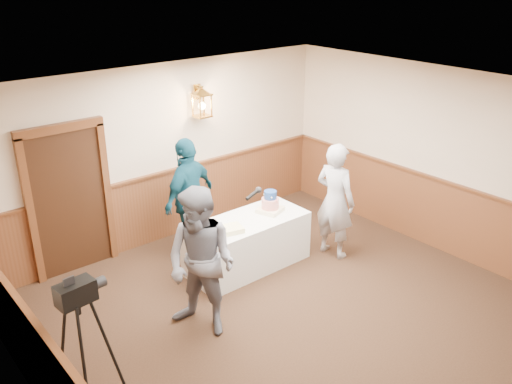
% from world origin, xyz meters
% --- Properties ---
extents(ground, '(7.00, 7.00, 0.00)m').
position_xyz_m(ground, '(0.00, 0.00, 0.00)').
color(ground, black).
rests_on(ground, ground).
extents(room_shell, '(6.02, 7.02, 2.81)m').
position_xyz_m(room_shell, '(-0.05, 0.45, 1.52)').
color(room_shell, '#C9B196').
rests_on(room_shell, ground).
extents(display_table, '(1.80, 0.80, 0.75)m').
position_xyz_m(display_table, '(0.34, 1.90, 0.38)').
color(display_table, white).
rests_on(display_table, ground).
extents(tiered_cake, '(0.41, 0.41, 0.33)m').
position_xyz_m(tiered_cake, '(0.78, 1.90, 0.88)').
color(tiered_cake, '#FEEBC0').
rests_on(tiered_cake, display_table).
extents(sheet_cake_yellow, '(0.39, 0.33, 0.07)m').
position_xyz_m(sheet_cake_yellow, '(-0.07, 1.76, 0.79)').
color(sheet_cake_yellow, '#F1E590').
rests_on(sheet_cake_yellow, display_table).
extents(sheet_cake_green, '(0.29, 0.24, 0.06)m').
position_xyz_m(sheet_cake_green, '(-0.30, 2.00, 0.78)').
color(sheet_cake_green, '#C8F2AB').
rests_on(sheet_cake_green, display_table).
extents(interviewer, '(1.63, 1.09, 1.85)m').
position_xyz_m(interviewer, '(-1.01, 1.07, 0.92)').
color(interviewer, slate).
rests_on(interviewer, ground).
extents(baker, '(0.51, 0.70, 1.78)m').
position_xyz_m(baker, '(1.58, 1.35, 0.89)').
color(baker, '#A4A3AA').
rests_on(baker, ground).
extents(assistant_p, '(1.17, 0.80, 1.84)m').
position_xyz_m(assistant_p, '(-0.06, 2.78, 0.92)').
color(assistant_p, '#0F3D4F').
rests_on(assistant_p, ground).
extents(tv_camera_rig, '(0.57, 0.53, 1.45)m').
position_xyz_m(tv_camera_rig, '(-2.60, 0.76, 0.65)').
color(tv_camera_rig, black).
rests_on(tv_camera_rig, ground).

